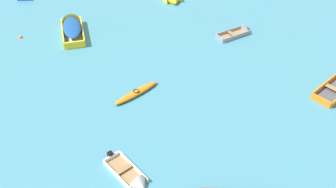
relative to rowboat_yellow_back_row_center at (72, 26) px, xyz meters
name	(u,v)px	position (x,y,z in m)	size (l,w,h in m)	color
rowboat_yellow_back_row_center	(72,26)	(0.00, 0.00, 0.00)	(1.71, 4.15, 1.32)	beige
rowboat_white_outer_left	(134,180)	(2.84, -14.45, -0.26)	(2.14, 2.76, 0.90)	#99754C
kayak_orange_far_left	(136,93)	(3.69, -8.09, -0.24)	(2.92, 2.10, 0.30)	orange
rowboat_grey_far_back	(241,31)	(11.91, -2.48, -0.24)	(2.91, 1.79, 0.83)	#99754C
mooring_buoy_between_boats_right	(21,37)	(-3.63, -0.30, -0.38)	(0.29, 0.29, 0.29)	orange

